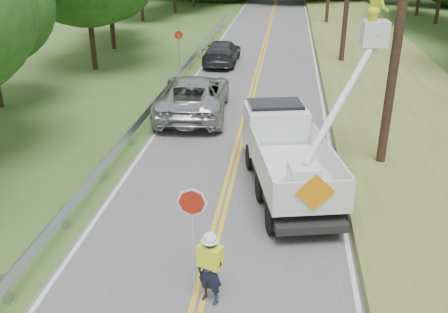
# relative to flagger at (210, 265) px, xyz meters

# --- Properties ---
(road) EXTENTS (7.20, 96.00, 0.03)m
(road) POSITION_rel_flagger_xyz_m (-0.26, 12.39, -0.95)
(road) COLOR #525255
(road) RESTS_ON ground
(guardrail) EXTENTS (0.18, 48.00, 0.77)m
(guardrail) POSITION_rel_flagger_xyz_m (-4.28, 13.30, -0.41)
(guardrail) COLOR #A1A6A9
(guardrail) RESTS_ON ground
(tall_grass_verge) EXTENTS (7.00, 96.00, 0.30)m
(tall_grass_verge) POSITION_rel_flagger_xyz_m (6.84, 12.39, -0.81)
(tall_grass_verge) COLOR #556627
(tall_grass_verge) RESTS_ON ground
(flagger) EXTENTS (1.06, 0.58, 2.64)m
(flagger) POSITION_rel_flagger_xyz_m (0.00, 0.00, 0.00)
(flagger) COLOR #191E33
(flagger) RESTS_ON road
(bucket_truck) EXTENTS (4.46, 6.41, 6.13)m
(bucket_truck) POSITION_rel_flagger_xyz_m (1.67, 6.28, 0.48)
(bucket_truck) COLOR black
(bucket_truck) RESTS_ON road
(suv_silver) EXTENTS (3.29, 6.42, 1.73)m
(suv_silver) POSITION_rel_flagger_xyz_m (-2.60, 12.16, -0.07)
(suv_silver) COLOR #A6A7AD
(suv_silver) RESTS_ON road
(suv_darkgrey) EXTENTS (2.01, 4.89, 1.41)m
(suv_darkgrey) POSITION_rel_flagger_xyz_m (-2.61, 21.82, -0.23)
(suv_darkgrey) COLOR #313338
(suv_darkgrey) RESTS_ON road
(stop_sign_permanent) EXTENTS (0.47, 0.23, 2.37)m
(stop_sign_permanent) POSITION_rel_flagger_xyz_m (-4.83, 19.58, 0.60)
(stop_sign_permanent) COLOR #A1A6A9
(stop_sign_permanent) RESTS_ON ground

